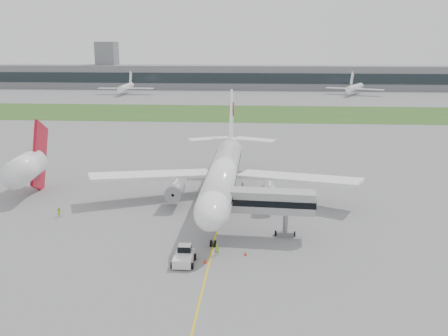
# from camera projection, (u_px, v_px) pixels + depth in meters

# --- Properties ---
(ground) EXTENTS (600.00, 600.00, 0.00)m
(ground) POSITION_uv_depth(u_px,v_px,m) (222.00, 211.00, 83.66)
(ground) COLOR slate
(ground) RESTS_ON ground
(apron_markings) EXTENTS (70.00, 70.00, 0.04)m
(apron_markings) POSITION_uv_depth(u_px,v_px,m) (219.00, 221.00, 78.83)
(apron_markings) COLOR yellow
(apron_markings) RESTS_ON ground
(grass_strip) EXTENTS (600.00, 50.00, 0.02)m
(grass_strip) POSITION_uv_depth(u_px,v_px,m) (245.00, 113.00, 199.70)
(grass_strip) COLOR #2D511E
(grass_strip) RESTS_ON ground
(terminal_building) EXTENTS (320.00, 22.30, 14.00)m
(terminal_building) POSITION_uv_depth(u_px,v_px,m) (251.00, 77.00, 304.23)
(terminal_building) COLOR slate
(terminal_building) RESTS_ON ground
(control_tower) EXTENTS (12.00, 12.00, 56.00)m
(control_tower) POSITION_uv_depth(u_px,v_px,m) (109.00, 87.00, 314.53)
(control_tower) COLOR slate
(control_tower) RESTS_ON ground
(airliner) EXTENTS (48.13, 53.95, 17.88)m
(airliner) POSITION_uv_depth(u_px,v_px,m) (224.00, 171.00, 86.99)
(airliner) COLOR white
(airliner) RESTS_ON ground
(pushback_tug) EXTENTS (2.85, 4.18, 2.13)m
(pushback_tug) POSITION_uv_depth(u_px,v_px,m) (184.00, 256.00, 63.77)
(pushback_tug) COLOR silver
(pushback_tug) RESTS_ON ground
(jet_bridge) EXTENTS (15.61, 4.45, 7.16)m
(jet_bridge) POSITION_uv_depth(u_px,v_px,m) (258.00, 201.00, 71.64)
(jet_bridge) COLOR #A9AAAC
(jet_bridge) RESTS_ON ground
(safety_cone_left) EXTENTS (0.44, 0.44, 0.60)m
(safety_cone_left) POSITION_uv_depth(u_px,v_px,m) (205.00, 261.00, 63.85)
(safety_cone_left) COLOR red
(safety_cone_left) RESTS_ON ground
(safety_cone_right) EXTENTS (0.41, 0.41, 0.56)m
(safety_cone_right) POSITION_uv_depth(u_px,v_px,m) (245.00, 254.00, 66.14)
(safety_cone_right) COLOR red
(safety_cone_right) RESTS_ON ground
(ground_crew_near) EXTENTS (0.60, 0.42, 1.56)m
(ground_crew_near) POSITION_uv_depth(u_px,v_px,m) (217.00, 250.00, 66.17)
(ground_crew_near) COLOR #81CC22
(ground_crew_near) RESTS_ON ground
(ground_crew_far) EXTENTS (1.02, 1.00, 1.66)m
(ground_crew_far) POSITION_uv_depth(u_px,v_px,m) (59.00, 212.00, 80.67)
(ground_crew_far) COLOR #CBDE25
(ground_crew_far) RESTS_ON ground
(neighbor_aircraft) EXTENTS (5.95, 17.51, 14.20)m
(neighbor_aircraft) POSITION_uv_depth(u_px,v_px,m) (27.00, 167.00, 90.42)
(neighbor_aircraft) COLOR #A8091D
(neighbor_aircraft) RESTS_ON ground
(distant_aircraft_left) EXTENTS (31.23, 27.84, 11.51)m
(distant_aircraft_left) POSITION_uv_depth(u_px,v_px,m) (126.00, 94.00, 271.54)
(distant_aircraft_left) COLOR white
(distant_aircraft_left) RESTS_ON ground
(distant_aircraft_right) EXTENTS (38.59, 36.74, 11.62)m
(distant_aircraft_right) POSITION_uv_depth(u_px,v_px,m) (354.00, 95.00, 268.32)
(distant_aircraft_right) COLOR white
(distant_aircraft_right) RESTS_ON ground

